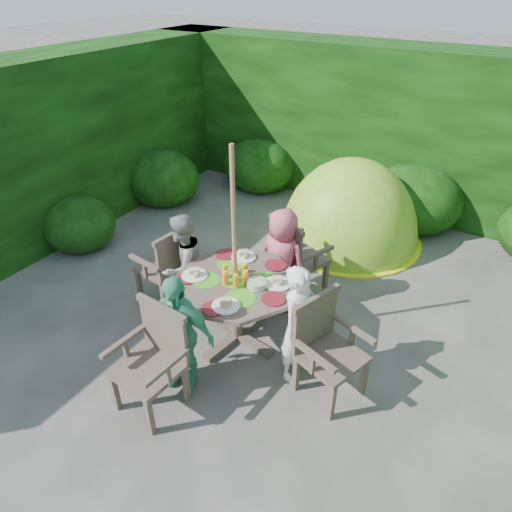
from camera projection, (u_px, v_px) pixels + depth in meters
The scene contains 13 objects.
ground at pixel (272, 331), 5.13m from camera, with size 60.00×60.00×0.00m, color #413E3A.
hedge_enclosure at pixel (330, 187), 5.42m from camera, with size 9.00×9.00×2.50m.
patio_table at pixel (236, 290), 4.70m from camera, with size 1.51×1.51×0.93m.
parasol_pole at pixel (235, 253), 4.46m from camera, with size 0.04×0.04×2.20m, color #905C39.
garden_chair_right at pixel (326, 346), 4.20m from camera, with size 0.67×0.71×0.97m.
garden_chair_left at pixel (167, 264), 5.38m from camera, with size 0.56×0.62×0.94m.
garden_chair_back at pixel (295, 255), 5.49m from camera, with size 0.75×0.71×0.99m.
garden_chair_front at pixel (154, 358), 4.07m from camera, with size 0.62×0.56×0.98m.
child_right at pixel (299, 325), 4.29m from camera, with size 0.46×0.30×1.26m, color white.
child_left at pixel (183, 265), 5.15m from camera, with size 0.60×0.47×1.23m, color gray.
child_back at pixel (282, 259), 5.24m from camera, with size 0.61×0.40×1.25m, color #D6586B.
child_front at pixel (178, 332), 4.20m from camera, with size 0.73×0.30×1.25m, color #47A77F.
dome_tent at pixel (347, 238), 6.88m from camera, with size 2.19×2.19×2.46m.
Camera 1 is at (1.87, -3.39, 3.48)m, focal length 32.00 mm.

